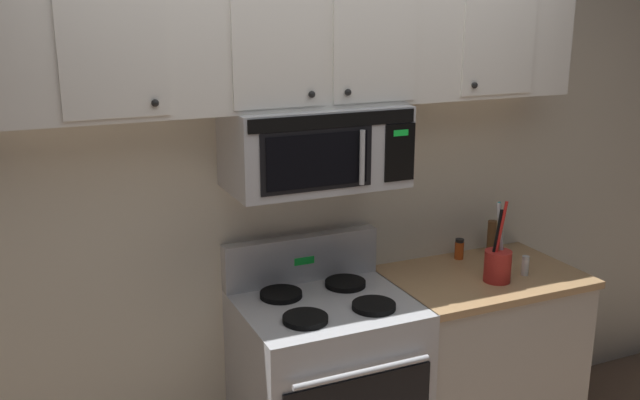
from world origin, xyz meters
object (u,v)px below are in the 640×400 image
(utensil_crock_red, at_px, (498,262))
(salt_shaker, at_px, (525,266))
(spice_jar, at_px, (459,249))
(stove_range, at_px, (326,390))
(over_range_microwave, at_px, (315,147))
(pepper_mill, at_px, (492,238))

(utensil_crock_red, relative_size, salt_shaker, 4.02)
(salt_shaker, xyz_separation_m, spice_jar, (-0.16, 0.32, 0.00))
(utensil_crock_red, xyz_separation_m, salt_shaker, (0.17, 0.01, -0.05))
(salt_shaker, height_order, spice_jar, spice_jar)
(stove_range, xyz_separation_m, over_range_microwave, (-0.00, 0.12, 1.11))
(stove_range, xyz_separation_m, pepper_mill, (1.04, 0.20, 0.52))
(over_range_microwave, distance_m, utensil_crock_red, 1.04)
(stove_range, bearing_deg, pepper_mill, 11.12)
(over_range_microwave, xyz_separation_m, pepper_mill, (1.04, 0.09, -0.58))
(salt_shaker, bearing_deg, spice_jar, 116.30)
(stove_range, relative_size, salt_shaker, 11.58)
(over_range_microwave, bearing_deg, salt_shaker, -11.78)
(salt_shaker, bearing_deg, over_range_microwave, 168.22)
(utensil_crock_red, xyz_separation_m, pepper_mill, (0.19, 0.30, -0.00))
(salt_shaker, bearing_deg, pepper_mill, 85.39)
(salt_shaker, bearing_deg, stove_range, 174.66)
(stove_range, height_order, over_range_microwave, over_range_microwave)
(pepper_mill, bearing_deg, utensil_crock_red, -122.60)
(pepper_mill, bearing_deg, over_range_microwave, -175.19)
(over_range_microwave, xyz_separation_m, salt_shaker, (1.01, -0.21, -0.63))
(stove_range, height_order, spice_jar, stove_range)
(stove_range, xyz_separation_m, spice_jar, (0.85, 0.23, 0.48))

